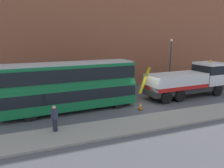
# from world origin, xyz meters

# --- Properties ---
(ground_plane) EXTENTS (120.00, 120.00, 0.00)m
(ground_plane) POSITION_xyz_m (0.00, 0.00, 0.00)
(ground_plane) COLOR #4C4C51
(near_kerb) EXTENTS (60.00, 2.80, 0.15)m
(near_kerb) POSITION_xyz_m (0.00, -4.20, 0.07)
(near_kerb) COLOR gray
(near_kerb) RESTS_ON ground_plane
(building_facade) EXTENTS (60.00, 1.50, 16.00)m
(building_facade) POSITION_xyz_m (0.00, 8.40, 8.07)
(building_facade) COLOR #935138
(building_facade) RESTS_ON ground_plane
(recovery_tow_truck) EXTENTS (10.20, 3.09, 3.67)m
(recovery_tow_truck) POSITION_xyz_m (5.90, 0.61, 1.76)
(recovery_tow_truck) COLOR #2D2D2D
(recovery_tow_truck) RESTS_ON ground_plane
(double_decker_bus) EXTENTS (11.14, 3.11, 4.06)m
(double_decker_bus) POSITION_xyz_m (-6.42, 0.58, 2.23)
(double_decker_bus) COLOR #146B38
(double_decker_bus) RESTS_ON ground_plane
(pedestrian_onlooker) EXTENTS (0.41, 0.47, 1.71)m
(pedestrian_onlooker) POSITION_xyz_m (-8.24, -3.47, 0.99)
(pedestrian_onlooker) COLOR #232333
(pedestrian_onlooker) RESTS_ON near_kerb
(traffic_cone_near_bus) EXTENTS (0.36, 0.36, 0.72)m
(traffic_cone_near_bus) POSITION_xyz_m (-0.90, -1.39, 0.34)
(traffic_cone_near_bus) COLOR orange
(traffic_cone_near_bus) RESTS_ON ground_plane
(street_lamp) EXTENTS (0.36, 0.36, 5.83)m
(street_lamp) POSITION_xyz_m (7.50, 6.20, 3.47)
(street_lamp) COLOR #38383D
(street_lamp) RESTS_ON ground_plane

